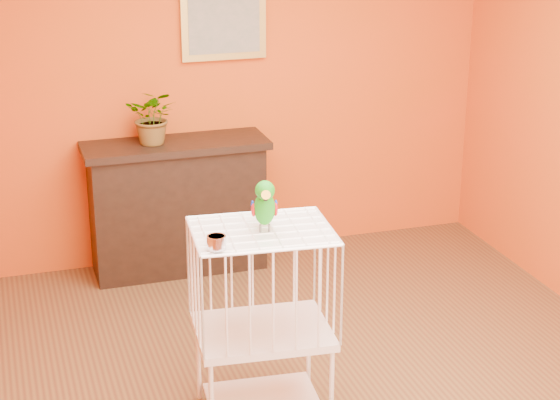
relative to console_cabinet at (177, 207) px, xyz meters
name	(u,v)px	position (x,y,z in m)	size (l,w,h in m)	color
ground	(328,398)	(0.42, -2.02, -0.49)	(4.50, 4.50, 0.00)	brown
room_shell	(334,125)	(0.42, -2.02, 1.10)	(4.50, 4.50, 4.50)	#D44914
console_cabinet	(177,207)	(0.00, 0.00, 0.00)	(1.31, 0.47, 0.97)	black
potted_plant	(154,122)	(-0.14, 0.01, 0.64)	(0.35, 0.39, 0.31)	#26722D
framed_picture	(224,25)	(0.42, 0.20, 1.26)	(0.62, 0.04, 0.50)	gold
birdcage	(263,322)	(0.03, -2.06, 0.07)	(0.74, 0.60, 1.08)	white
feed_cup	(216,242)	(-0.25, -2.24, 0.63)	(0.09, 0.09, 0.07)	silver
parrot	(265,205)	(0.04, -2.09, 0.73)	(0.14, 0.25, 0.28)	#59544C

